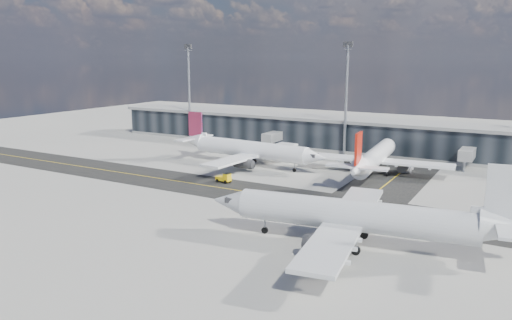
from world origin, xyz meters
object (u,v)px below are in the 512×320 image
at_px(airliner_redtail, 375,158).
at_px(service_van, 406,168).
at_px(airliner_near, 358,217).
at_px(airliner_af, 249,149).
at_px(baggage_tug, 225,178).

xyz_separation_m(airliner_redtail, service_van, (5.30, 6.71, -2.93)).
distance_m(airliner_redtail, airliner_near, 43.45).
relative_size(airliner_af, airliner_redtail, 1.03).
bearing_deg(airliner_af, service_van, 113.82).
distance_m(airliner_af, service_van, 36.01).
distance_m(airliner_near, baggage_tug, 40.20).
bearing_deg(airliner_redtail, airliner_near, -81.20).
height_order(baggage_tug, service_van, baggage_tug).
xyz_separation_m(airliner_redtail, baggage_tug, (-24.33, -22.03, -2.78)).
xyz_separation_m(airliner_redtail, airliner_near, (10.30, -42.21, 0.39)).
distance_m(airliner_af, baggage_tug, 17.35).
relative_size(airliner_af, baggage_tug, 11.91).
xyz_separation_m(airliner_af, airliner_redtail, (28.46, 5.43, -0.10)).
bearing_deg(airliner_redtail, airliner_af, -174.11).
height_order(airliner_af, airliner_near, airliner_near).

